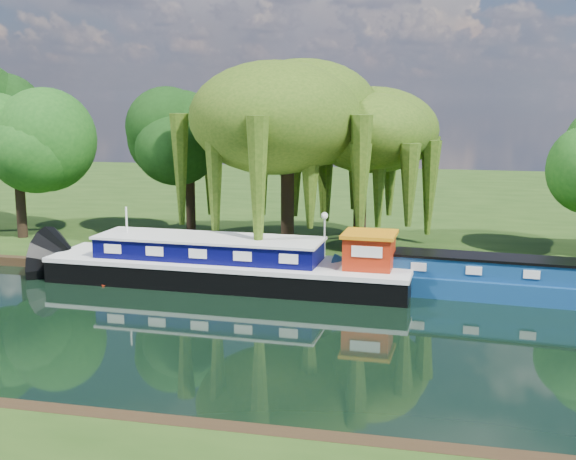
# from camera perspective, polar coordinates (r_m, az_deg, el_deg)

# --- Properties ---
(ground) EXTENTS (120.00, 120.00, 0.00)m
(ground) POSITION_cam_1_polar(r_m,az_deg,el_deg) (26.88, -2.06, -8.38)
(ground) COLOR black
(far_bank) EXTENTS (120.00, 52.00, 0.45)m
(far_bank) POSITION_cam_1_polar(r_m,az_deg,el_deg) (59.55, 6.25, 2.28)
(far_bank) COLOR #1D390F
(far_bank) RESTS_ON ground
(dutch_barge) EXTENTS (17.29, 4.41, 3.63)m
(dutch_barge) POSITION_cam_1_polar(r_m,az_deg,el_deg) (33.91, -4.53, -2.82)
(dutch_barge) COLOR black
(dutch_barge) RESTS_ON ground
(narrowboat) EXTENTS (13.61, 3.33, 1.96)m
(narrowboat) POSITION_cam_1_polar(r_m,az_deg,el_deg) (32.97, 16.55, -3.97)
(narrowboat) COLOR navy
(narrowboat) RESTS_ON ground
(red_dinghy) EXTENTS (3.59, 2.71, 0.70)m
(red_dinghy) POSITION_cam_1_polar(r_m,az_deg,el_deg) (35.08, -11.92, -4.07)
(red_dinghy) COLOR maroon
(red_dinghy) RESTS_ON ground
(willow_left) EXTENTS (8.09, 8.09, 9.70)m
(willow_left) POSITION_cam_1_polar(r_m,az_deg,el_deg) (38.21, -0.05, 8.71)
(willow_left) COLOR black
(willow_left) RESTS_ON far_bank
(willow_right) EXTENTS (6.49, 6.49, 7.90)m
(willow_right) POSITION_cam_1_polar(r_m,az_deg,el_deg) (39.16, 5.80, 6.83)
(willow_right) COLOR black
(willow_right) RESTS_ON far_bank
(tree_far_left) EXTENTS (5.24, 5.24, 8.44)m
(tree_far_left) POSITION_cam_1_polar(r_m,az_deg,el_deg) (45.05, -20.67, 6.70)
(tree_far_left) COLOR black
(tree_far_left) RESTS_ON far_bank
(tree_far_mid) EXTENTS (4.90, 4.90, 8.03)m
(tree_far_mid) POSITION_cam_1_polar(r_m,az_deg,el_deg) (42.65, -7.82, 6.78)
(tree_far_mid) COLOR black
(tree_far_mid) RESTS_ON far_bank
(lamppost) EXTENTS (0.36, 0.36, 2.56)m
(lamppost) POSITION_cam_1_polar(r_m,az_deg,el_deg) (36.14, 2.90, 0.50)
(lamppost) COLOR silver
(lamppost) RESTS_ON far_bank
(mooring_posts) EXTENTS (19.16, 0.16, 1.00)m
(mooring_posts) POSITION_cam_1_polar(r_m,az_deg,el_deg) (34.60, 0.65, -2.43)
(mooring_posts) COLOR silver
(mooring_posts) RESTS_ON far_bank
(reeds_near) EXTENTS (33.70, 1.50, 1.10)m
(reeds_near) POSITION_cam_1_polar(r_m,az_deg,el_deg) (18.87, 13.02, -15.37)
(reeds_near) COLOR #204E14
(reeds_near) RESTS_ON ground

